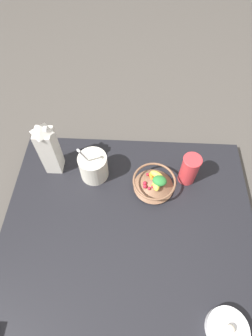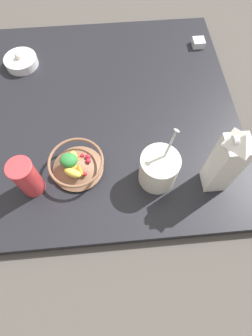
{
  "view_description": "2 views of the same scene",
  "coord_description": "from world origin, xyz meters",
  "px_view_note": "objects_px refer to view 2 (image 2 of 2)",
  "views": [
    {
      "loc": [
        -0.31,
        -0.01,
        1.07
      ],
      "look_at": [
        0.3,
        0.02,
        0.13
      ],
      "focal_mm": 28.0,
      "sensor_mm": 36.0,
      "label": 1
    },
    {
      "loc": [
        0.67,
        0.03,
        0.87
      ],
      "look_at": [
        0.29,
        0.06,
        0.09
      ],
      "focal_mm": 28.0,
      "sensor_mm": 36.0,
      "label": 2
    }
  ],
  "objects_px": {
    "yogurt_tub": "(159,168)",
    "spice_jar": "(198,43)",
    "milk_carton": "(226,162)",
    "garlic_bowl": "(21,61)",
    "drinking_cup": "(27,177)",
    "fruit_bowl": "(76,164)"
  },
  "relations": [
    {
      "from": "milk_carton",
      "to": "drinking_cup",
      "type": "xyz_separation_m",
      "value": [
        -0.03,
        -0.6,
        -0.06
      ]
    },
    {
      "from": "milk_carton",
      "to": "yogurt_tub",
      "type": "height_order",
      "value": "milk_carton"
    },
    {
      "from": "drinking_cup",
      "to": "garlic_bowl",
      "type": "xyz_separation_m",
      "value": [
        -0.58,
        -0.09,
        -0.06
      ]
    },
    {
      "from": "fruit_bowl",
      "to": "milk_carton",
      "type": "distance_m",
      "value": 0.48
    },
    {
      "from": "milk_carton",
      "to": "garlic_bowl",
      "type": "xyz_separation_m",
      "value": [
        -0.62,
        -0.69,
        -0.13
      ]
    },
    {
      "from": "drinking_cup",
      "to": "spice_jar",
      "type": "height_order",
      "value": "drinking_cup"
    },
    {
      "from": "yogurt_tub",
      "to": "spice_jar",
      "type": "xyz_separation_m",
      "value": [
        -0.64,
        0.28,
        -0.06
      ]
    },
    {
      "from": "drinking_cup",
      "to": "spice_jar",
      "type": "distance_m",
      "value": 0.95
    },
    {
      "from": "yogurt_tub",
      "to": "garlic_bowl",
      "type": "relative_size",
      "value": 1.69
    },
    {
      "from": "fruit_bowl",
      "to": "spice_jar",
      "type": "relative_size",
      "value": 3.64
    },
    {
      "from": "spice_jar",
      "to": "garlic_bowl",
      "type": "relative_size",
      "value": 0.37
    },
    {
      "from": "milk_carton",
      "to": "garlic_bowl",
      "type": "bearing_deg",
      "value": -131.71
    },
    {
      "from": "milk_carton",
      "to": "drinking_cup",
      "type": "distance_m",
      "value": 0.61
    },
    {
      "from": "yogurt_tub",
      "to": "drinking_cup",
      "type": "bearing_deg",
      "value": -90.3
    },
    {
      "from": "fruit_bowl",
      "to": "garlic_bowl",
      "type": "distance_m",
      "value": 0.58
    },
    {
      "from": "spice_jar",
      "to": "yogurt_tub",
      "type": "bearing_deg",
      "value": -23.63
    },
    {
      "from": "fruit_bowl",
      "to": "garlic_bowl",
      "type": "relative_size",
      "value": 1.36
    },
    {
      "from": "spice_jar",
      "to": "garlic_bowl",
      "type": "distance_m",
      "value": 0.79
    },
    {
      "from": "yogurt_tub",
      "to": "milk_carton",
      "type": "bearing_deg",
      "value": 80.51
    },
    {
      "from": "drinking_cup",
      "to": "spice_jar",
      "type": "bearing_deg",
      "value": 132.41
    },
    {
      "from": "milk_carton",
      "to": "drinking_cup",
      "type": "height_order",
      "value": "milk_carton"
    },
    {
      "from": "milk_carton",
      "to": "spice_jar",
      "type": "bearing_deg",
      "value": 172.11
    }
  ]
}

